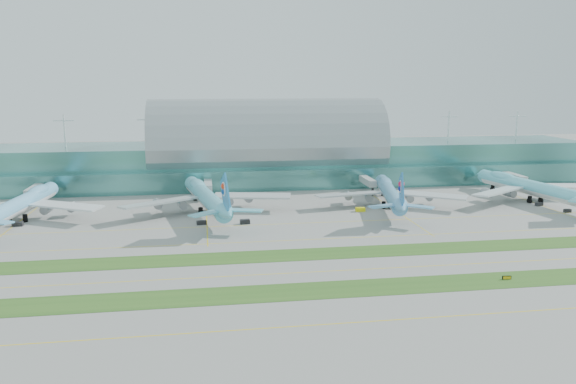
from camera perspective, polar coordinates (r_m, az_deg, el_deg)
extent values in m
plane|color=gray|center=(171.43, 2.78, -6.52)|extent=(700.00, 700.00, 0.00)
cube|color=#3D7A75|center=(294.83, -2.19, 3.01)|extent=(340.00, 42.00, 20.00)
cube|color=#3D7A75|center=(272.09, -1.61, 1.25)|extent=(340.00, 8.00, 10.00)
ellipsoid|color=#9EA5A8|center=(293.56, -2.21, 4.94)|extent=(340.00, 46.20, 16.17)
cylinder|color=white|center=(292.79, -2.22, 6.50)|extent=(0.80, 0.80, 16.00)
cube|color=#B2B7B7|center=(269.38, -24.29, 0.25)|extent=(3.50, 22.00, 3.00)
cylinder|color=black|center=(260.59, -24.80, -0.92)|extent=(1.00, 1.00, 4.00)
cube|color=#B2B7B7|center=(259.21, -8.13, 0.75)|extent=(3.50, 22.00, 3.00)
cylinder|color=black|center=(250.07, -8.08, -0.45)|extent=(1.00, 1.00, 4.00)
cube|color=#B2B7B7|center=(270.31, 7.97, 1.19)|extent=(3.50, 22.00, 3.00)
cylinder|color=black|center=(261.55, 8.57, 0.05)|extent=(1.00, 1.00, 4.00)
cube|color=#B2B7B7|center=(300.31, 21.83, 1.49)|extent=(3.50, 22.00, 3.00)
cylinder|color=black|center=(292.46, 22.76, 0.48)|extent=(1.00, 1.00, 4.00)
cube|color=#2D591E|center=(145.64, 4.98, -9.82)|extent=(420.00, 12.00, 0.08)
cube|color=#2D591E|center=(173.28, 2.65, -6.31)|extent=(420.00, 12.00, 0.08)
cube|color=yellow|center=(127.82, 7.14, -12.99)|extent=(420.00, 0.35, 0.01)
cube|color=yellow|center=(158.44, 3.79, -8.04)|extent=(420.00, 0.35, 0.01)
cube|color=yellow|center=(188.33, 1.70, -4.87)|extent=(420.00, 0.35, 0.01)
cube|color=yellow|center=(209.24, 0.62, -3.21)|extent=(420.00, 0.35, 0.01)
cylinder|color=#67B6E3|center=(236.96, -25.53, -1.10)|extent=(13.29, 61.96, 6.17)
ellipsoid|color=#67B6E3|center=(252.23, -24.02, 0.11)|extent=(8.00, 19.30, 4.39)
cone|color=#67B6E3|center=(267.11, -22.74, 0.41)|extent=(6.70, 5.66, 6.17)
cube|color=silver|center=(228.63, -21.60, -1.31)|extent=(29.77, 20.89, 1.21)
cylinder|color=gray|center=(235.51, -22.16, -1.52)|extent=(3.99, 5.83, 3.38)
cylinder|color=black|center=(259.01, -23.41, -0.99)|extent=(1.79, 1.79, 2.98)
cylinder|color=black|center=(235.57, -26.48, -2.40)|extent=(1.79, 1.79, 2.98)
cylinder|color=black|center=(233.16, -25.14, -2.41)|extent=(1.79, 1.79, 2.98)
cylinder|color=#5FBED2|center=(227.73, -8.33, -0.50)|extent=(18.61, 64.57, 6.45)
ellipsoid|color=#5FBED2|center=(244.82, -9.18, 0.72)|extent=(9.75, 20.42, 4.60)
cone|color=#5FBED2|center=(261.31, -9.84, 0.97)|extent=(7.32, 6.34, 6.45)
cone|color=#5FBED2|center=(192.70, -6.19, -2.22)|extent=(7.80, 10.36, 6.13)
cube|color=#BAC0C1|center=(223.02, -12.94, -1.03)|extent=(30.46, 23.56, 1.27)
cylinder|color=#95969D|center=(229.48, -11.93, -1.20)|extent=(4.56, 6.29, 3.54)
cube|color=#BAC0C1|center=(230.12, -3.65, -0.38)|extent=(32.14, 13.67, 1.27)
cylinder|color=#95969D|center=(234.68, -5.12, -0.72)|extent=(4.56, 6.29, 3.54)
cube|color=#2B80BF|center=(193.27, -6.38, -0.19)|extent=(3.21, 13.55, 15.00)
cylinder|color=white|center=(193.96, -6.46, 0.32)|extent=(1.87, 5.08, 4.99)
cylinder|color=black|center=(252.31, -9.40, -0.49)|extent=(1.87, 1.87, 3.12)
cylinder|color=black|center=(224.19, -8.87, -1.95)|extent=(1.87, 1.87, 3.12)
cylinder|color=black|center=(225.39, -7.31, -1.84)|extent=(1.87, 1.87, 3.12)
cylinder|color=#5EA3D0|center=(239.92, 10.30, -0.09)|extent=(17.58, 59.08, 5.91)
ellipsoid|color=#5EA3D0|center=(255.75, 9.84, 0.99)|extent=(9.08, 18.72, 4.21)
cone|color=#5EA3D0|center=(270.97, 9.45, 1.23)|extent=(6.74, 5.85, 5.91)
cone|color=#5EA3D0|center=(207.38, 11.47, -1.60)|extent=(7.21, 9.52, 5.61)
cube|color=silver|center=(236.50, 6.23, -0.23)|extent=(29.42, 12.26, 1.16)
cylinder|color=gray|center=(242.23, 7.16, -0.46)|extent=(4.22, 5.78, 3.24)
cube|color=silver|center=(241.00, 14.40, -0.31)|extent=(27.80, 21.77, 1.16)
cylinder|color=gray|center=(245.52, 13.16, -0.52)|extent=(4.22, 5.78, 3.24)
cube|color=#2B78C1|center=(208.00, 11.46, 0.13)|extent=(3.06, 12.39, 13.74)
cylinder|color=silver|center=(208.66, 11.43, 0.57)|extent=(1.75, 4.65, 4.57)
cylinder|color=black|center=(262.62, 9.65, -0.06)|extent=(1.72, 1.72, 2.86)
cylinder|color=black|center=(236.76, 9.69, -1.31)|extent=(1.72, 1.72, 2.86)
cylinder|color=black|center=(237.51, 11.06, -1.32)|extent=(1.72, 1.72, 2.86)
cylinder|color=#69D4E7|center=(269.63, 23.32, 0.48)|extent=(17.57, 62.79, 6.27)
ellipsoid|color=#69D4E7|center=(282.30, 20.96, 1.46)|extent=(9.32, 19.82, 4.47)
cone|color=#69D4E7|center=(294.97, 18.93, 1.66)|extent=(7.08, 6.11, 6.27)
cube|color=white|center=(256.35, 20.60, 0.08)|extent=(29.68, 22.72, 1.24)
cylinder|color=gray|center=(263.73, 20.58, -0.10)|extent=(4.39, 6.09, 3.44)
cube|color=white|center=(280.82, 26.34, 0.55)|extent=(31.24, 13.52, 1.24)
cylinder|color=gray|center=(281.80, 24.87, 0.27)|extent=(4.39, 6.09, 3.44)
cylinder|color=black|center=(288.11, 20.08, 0.42)|extent=(1.82, 1.82, 3.03)
cylinder|color=black|center=(265.53, 23.34, -0.70)|extent=(1.82, 1.82, 3.03)
cylinder|color=black|center=(269.62, 24.29, -0.60)|extent=(1.82, 1.82, 3.03)
cube|color=black|center=(227.87, -25.76, -2.95)|extent=(3.85, 1.88, 1.55)
cube|color=black|center=(209.98, -8.77, -3.09)|extent=(3.83, 2.30, 1.43)
cube|color=black|center=(209.17, -4.39, -3.02)|extent=(3.76, 2.21, 1.65)
cube|color=yellow|center=(229.99, 7.36, -1.77)|extent=(3.88, 2.13, 1.58)
cube|color=black|center=(236.81, 10.60, -1.53)|extent=(3.54, 2.02, 1.33)
cube|color=black|center=(261.05, 24.15, -1.13)|extent=(3.79, 2.33, 1.43)
cube|color=black|center=(253.20, 26.51, -1.71)|extent=(2.86, 1.68, 1.32)
cube|color=black|center=(162.65, 21.33, -8.11)|extent=(2.50, 0.48, 1.05)
cube|color=yellow|center=(162.51, 21.36, -8.13)|extent=(2.10, 0.24, 0.77)
cylinder|color=black|center=(162.40, 21.04, -8.22)|extent=(0.11, 0.11, 0.48)
cylinder|color=black|center=(163.10, 21.60, -8.18)|extent=(0.11, 0.11, 0.48)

